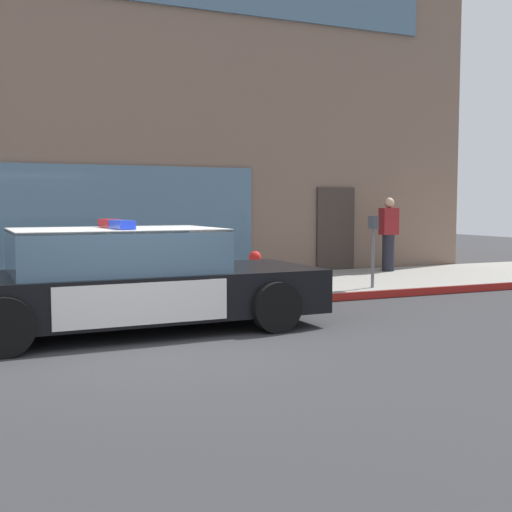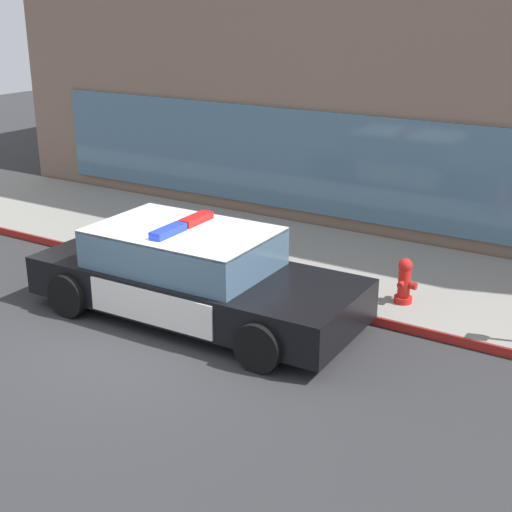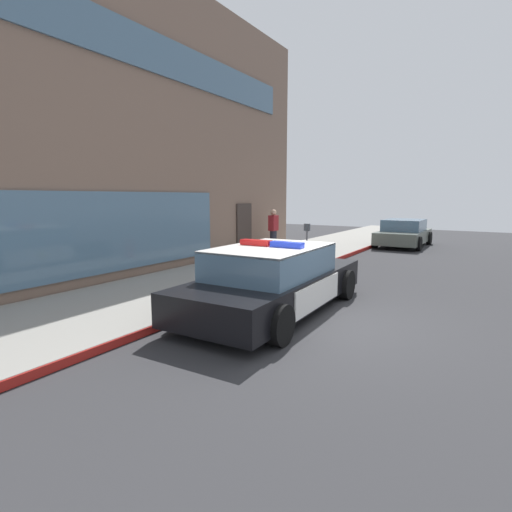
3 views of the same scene
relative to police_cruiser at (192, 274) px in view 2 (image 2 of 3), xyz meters
name	(u,v)px [view 2 (image 2 of 3)]	position (x,y,z in m)	size (l,w,h in m)	color
ground	(138,342)	(-0.12, -1.15, -0.68)	(48.00, 48.00, 0.00)	#303033
sidewalk	(282,255)	(-0.12, 2.95, -0.61)	(48.00, 3.58, 0.15)	gray
curb_red_paint	(228,286)	(-0.12, 1.14, -0.61)	(28.80, 0.04, 0.14)	maroon
storefront_building	(461,6)	(0.53, 10.53, 3.74)	(18.25, 11.58, 8.85)	#7A6051
police_cruiser	(192,274)	(0.00, 0.00, 0.00)	(5.15, 2.26, 1.49)	black
fire_hydrant	(405,281)	(2.68, 1.86, -0.18)	(0.34, 0.39, 0.73)	red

